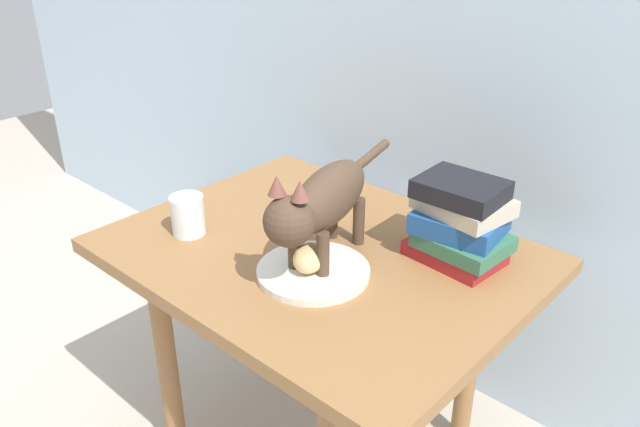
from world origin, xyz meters
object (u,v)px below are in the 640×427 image
(plate, at_px, (313,272))
(book_stack, at_px, (460,221))
(bread_roll, at_px, (309,258))
(side_table, at_px, (320,278))
(cat, at_px, (322,202))
(candle_jar, at_px, (188,217))

(plate, bearing_deg, book_stack, 54.20)
(bread_roll, bearing_deg, side_table, 121.22)
(side_table, xyz_separation_m, cat, (0.04, -0.04, 0.20))
(cat, xyz_separation_m, book_stack, (0.18, 0.19, -0.05))
(book_stack, bearing_deg, cat, -134.19)
(plate, bearing_deg, cat, 111.38)
(plate, distance_m, book_stack, 0.30)
(candle_jar, bearing_deg, plate, 10.20)
(plate, bearing_deg, side_table, 124.81)
(plate, distance_m, cat, 0.13)
(plate, xyz_separation_m, cat, (-0.02, 0.04, 0.13))
(bread_roll, distance_m, book_stack, 0.30)
(cat, xyz_separation_m, candle_jar, (-0.29, -0.10, -0.09))
(book_stack, distance_m, candle_jar, 0.56)
(side_table, xyz_separation_m, bread_roll, (0.05, -0.09, 0.11))
(side_table, xyz_separation_m, candle_jar, (-0.25, -0.14, 0.11))
(side_table, height_order, candle_jar, candle_jar)
(side_table, relative_size, book_stack, 4.34)
(side_table, bearing_deg, cat, -43.95)
(book_stack, relative_size, candle_jar, 2.24)
(cat, height_order, candle_jar, cat)
(side_table, height_order, book_stack, book_stack)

